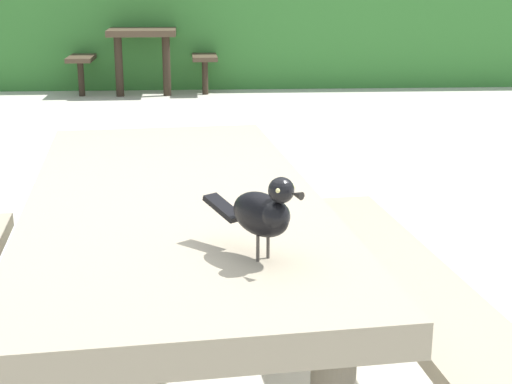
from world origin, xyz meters
name	(u,v)px	position (x,y,z in m)	size (l,w,h in m)	color
hedge_wall	(187,9)	(0.00, 8.11, 0.91)	(28.00, 2.13, 1.82)	#387A33
picnic_table_foreground	(175,254)	(0.17, -0.07, 0.56)	(1.85, 1.88, 0.74)	gray
bird_grackle	(264,212)	(0.38, -0.62, 0.84)	(0.20, 0.24, 0.18)	black
picnic_table_mid_right	(145,41)	(-0.49, 7.30, 0.56)	(1.73, 1.82, 0.74)	#473828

